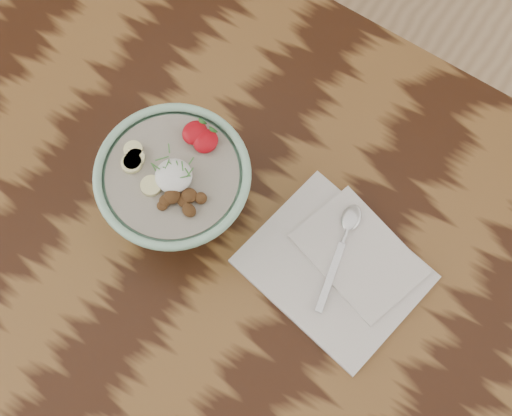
{
  "coord_description": "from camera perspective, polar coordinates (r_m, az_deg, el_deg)",
  "views": [
    {
      "loc": [
        24.44,
        -19.44,
        171.11
      ],
      "look_at": [
        8.13,
        5.25,
        87.05
      ],
      "focal_mm": 50.0,
      "sensor_mm": 36.0,
      "label": 1
    }
  ],
  "objects": [
    {
      "name": "table",
      "position": [
        1.1,
        -5.06,
        -3.65
      ],
      "size": [
        160.0,
        90.0,
        75.0
      ],
      "color": "black",
      "rests_on": "ground"
    },
    {
      "name": "breakfast_bowl",
      "position": [
        0.96,
        -6.44,
        1.74
      ],
      "size": [
        20.49,
        20.49,
        13.29
      ],
      "rotation": [
        0.0,
        0.0,
        0.39
      ],
      "color": "#9ACFAF",
      "rests_on": "table"
    },
    {
      "name": "napkin",
      "position": [
        0.99,
        6.68,
        -4.63
      ],
      "size": [
        25.78,
        22.44,
        1.41
      ],
      "rotation": [
        0.0,
        0.0,
        -0.18
      ],
      "color": "white",
      "rests_on": "table"
    },
    {
      "name": "spoon",
      "position": [
        1.0,
        7.23,
        -1.94
      ],
      "size": [
        5.39,
        16.23,
        0.85
      ],
      "rotation": [
        0.0,
        0.0,
        0.22
      ],
      "color": "silver",
      "rests_on": "napkin"
    }
  ]
}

